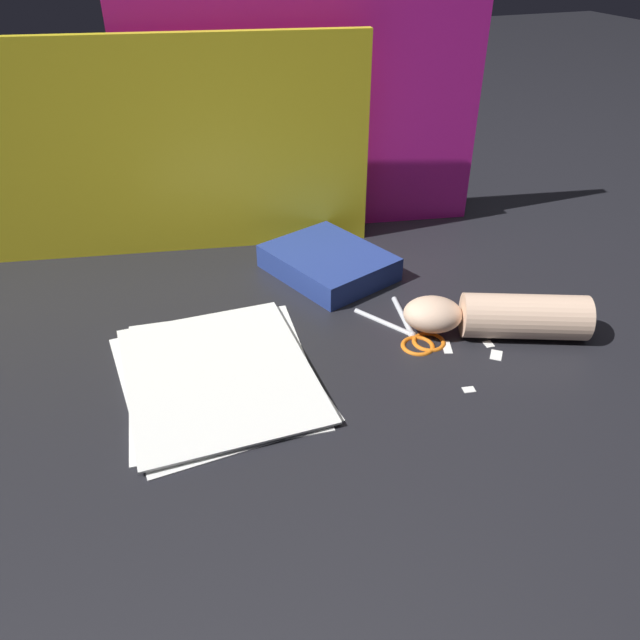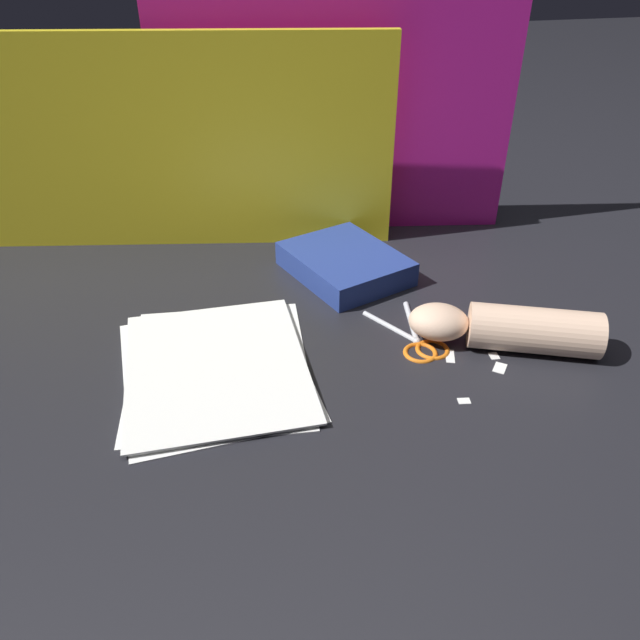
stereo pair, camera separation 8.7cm
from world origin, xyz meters
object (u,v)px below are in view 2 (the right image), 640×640
(book_closed, at_px, (345,263))
(paper_stack, at_px, (217,366))
(scissors, at_px, (418,340))
(hand_forearm, at_px, (507,328))

(book_closed, bearing_deg, paper_stack, -137.33)
(scissors, relative_size, hand_forearm, 0.60)
(paper_stack, height_order, book_closed, book_closed)
(paper_stack, bearing_deg, book_closed, 42.67)
(paper_stack, xyz_separation_m, scissors, (0.30, -0.00, 0.00))
(paper_stack, bearing_deg, hand_forearm, -5.68)
(hand_forearm, bearing_deg, book_closed, 122.88)
(paper_stack, relative_size, scissors, 1.97)
(paper_stack, distance_m, scissors, 0.30)
(paper_stack, height_order, hand_forearm, hand_forearm)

